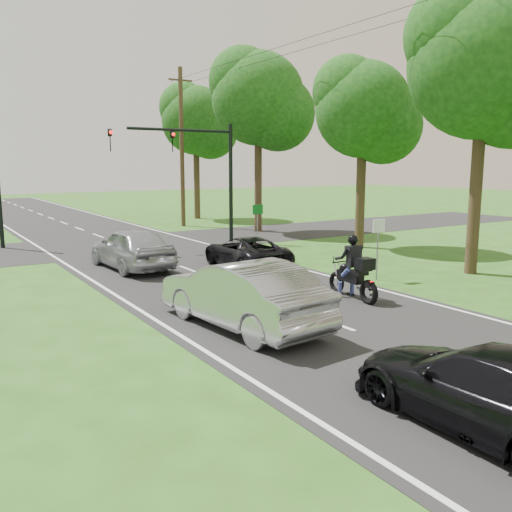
# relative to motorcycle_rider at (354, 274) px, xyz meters

# --- Properties ---
(ground) EXTENTS (140.00, 140.00, 0.00)m
(ground) POSITION_rel_motorcycle_rider_xyz_m (-2.17, -1.41, -0.77)
(ground) COLOR #264D15
(ground) RESTS_ON ground
(road) EXTENTS (8.00, 100.00, 0.01)m
(road) POSITION_rel_motorcycle_rider_xyz_m (-2.17, 8.59, -0.76)
(road) COLOR black
(road) RESTS_ON ground
(cross_road) EXTENTS (60.00, 7.00, 0.01)m
(cross_road) POSITION_rel_motorcycle_rider_xyz_m (-2.17, 14.59, -0.77)
(cross_road) COLOR black
(cross_road) RESTS_ON ground
(motorcycle_rider) EXTENTS (0.67, 2.28, 1.96)m
(motorcycle_rider) POSITION_rel_motorcycle_rider_xyz_m (0.00, 0.00, 0.00)
(motorcycle_rider) COLOR black
(motorcycle_rider) RESTS_ON ground
(dark_suv) EXTENTS (2.28, 4.50, 1.22)m
(dark_suv) POSITION_rel_motorcycle_rider_xyz_m (-0.12, 5.97, -0.15)
(dark_suv) COLOR black
(dark_suv) RESTS_ON road
(silver_sedan) EXTENTS (2.26, 5.22, 1.67)m
(silver_sedan) POSITION_rel_motorcycle_rider_xyz_m (-4.28, -0.64, 0.08)
(silver_sedan) COLOR #9E9FA3
(silver_sedan) RESTS_ON road
(silver_suv) EXTENTS (2.16, 4.83, 1.61)m
(silver_suv) POSITION_rel_motorcycle_rider_xyz_m (-3.94, 8.14, 0.05)
(silver_suv) COLOR #A5A8AD
(silver_suv) RESTS_ON road
(dark_car_behind) EXTENTS (1.86, 4.50, 1.30)m
(dark_car_behind) POSITION_rel_motorcycle_rider_xyz_m (-3.89, -7.11, -0.11)
(dark_car_behind) COLOR black
(dark_car_behind) RESTS_ON road
(traffic_signal) EXTENTS (6.38, 0.44, 6.00)m
(traffic_signal) POSITION_rel_motorcycle_rider_xyz_m (1.17, 12.59, 3.37)
(traffic_signal) COLOR black
(traffic_signal) RESTS_ON ground
(utility_pole_far) EXTENTS (1.60, 0.28, 10.00)m
(utility_pole_far) POSITION_rel_motorcycle_rider_xyz_m (4.03, 20.59, 4.31)
(utility_pole_far) COLOR #4F3823
(utility_pole_far) RESTS_ON ground
(sign_white) EXTENTS (0.55, 0.07, 2.12)m
(sign_white) POSITION_rel_motorcycle_rider_xyz_m (2.53, 1.57, 0.83)
(sign_white) COLOR slate
(sign_white) RESTS_ON ground
(sign_green) EXTENTS (0.55, 0.07, 2.12)m
(sign_green) POSITION_rel_motorcycle_rider_xyz_m (2.73, 9.57, 0.83)
(sign_green) COLOR slate
(sign_green) RESTS_ON ground
(tree_row_b) EXTENTS (5.60, 5.43, 10.06)m
(tree_row_b) POSITION_rel_motorcycle_rider_xyz_m (6.63, 0.35, 6.36)
(tree_row_b) COLOR #332316
(tree_row_b) RESTS_ON ground
(tree_row_c) EXTENTS (4.80, 4.65, 8.76)m
(tree_row_c) POSITION_rel_motorcycle_rider_xyz_m (7.59, 7.39, 5.46)
(tree_row_c) COLOR #332316
(tree_row_c) RESTS_ON ground
(tree_row_d) EXTENTS (5.76, 5.58, 10.45)m
(tree_row_d) POSITION_rel_motorcycle_rider_xyz_m (6.94, 15.35, 6.66)
(tree_row_d) COLOR #332316
(tree_row_d) RESTS_ON ground
(tree_row_e) EXTENTS (5.28, 5.12, 9.61)m
(tree_row_e) POSITION_rel_motorcycle_rider_xyz_m (7.31, 24.37, 6.06)
(tree_row_e) COLOR #332316
(tree_row_e) RESTS_ON ground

